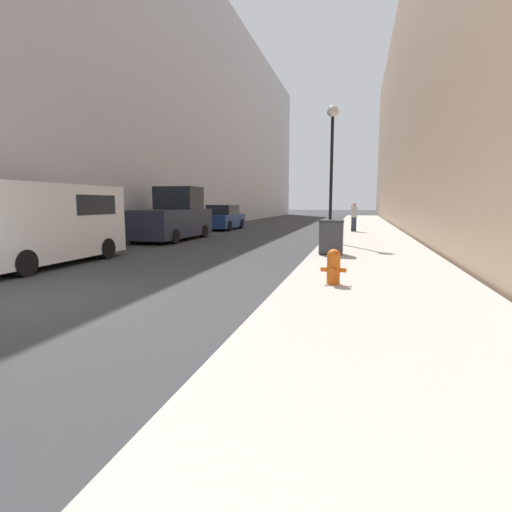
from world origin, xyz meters
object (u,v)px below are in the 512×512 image
fire_hydrant (334,266)px  pickup_truck (172,218)px  lamppost (332,150)px  white_van (43,221)px  parked_sedan_near (223,218)px  pedestrian_on_sidewalk (354,217)px  trash_bin (331,237)px

fire_hydrant → pickup_truck: bearing=130.2°
lamppost → pickup_truck: 7.97m
white_van → parked_sedan_near: white_van is taller
pickup_truck → parked_sedan_near: bearing=90.6°
white_van → pickup_truck: bearing=90.0°
lamppost → parked_sedan_near: (-7.49, 8.53, -3.06)m
fire_hydrant → white_van: size_ratio=0.13×
lamppost → pedestrian_on_sidewalk: lamppost is taller
fire_hydrant → pedestrian_on_sidewalk: pedestrian_on_sidewalk is taller
white_van → trash_bin: bearing=21.8°
fire_hydrant → pickup_truck: pickup_truck is taller
fire_hydrant → trash_bin: bearing=94.3°
pedestrian_on_sidewalk → fire_hydrant: bearing=-90.8°
parked_sedan_near → pedestrian_on_sidewalk: 8.58m
trash_bin → parked_sedan_near: size_ratio=0.24×
white_van → pedestrian_on_sidewalk: (8.27, 13.63, -0.27)m
lamppost → white_van: lamppost is taller
parked_sedan_near → pedestrian_on_sidewalk: size_ratio=2.70×
lamppost → white_van: (-7.41, -7.06, -2.57)m
white_van → parked_sedan_near: bearing=90.3°
fire_hydrant → pickup_truck: (-8.06, 9.53, 0.51)m
trash_bin → fire_hydrant: bearing=-85.7°
white_van → parked_sedan_near: (-0.08, 15.59, -0.49)m
white_van → pickup_truck: size_ratio=0.95×
trash_bin → lamppost: 5.04m
fire_hydrant → lamppost: 9.20m
trash_bin → pickup_truck: size_ratio=0.20×
lamppost → parked_sedan_near: 11.76m
lamppost → white_van: bearing=-136.4°
parked_sedan_near → pedestrian_on_sidewalk: (8.35, -1.96, 0.22)m
lamppost → trash_bin: bearing=-85.5°
pickup_truck → parked_sedan_near: (-0.08, 7.57, -0.28)m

